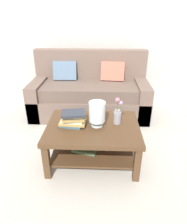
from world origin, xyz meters
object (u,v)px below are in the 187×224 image
Objects in this scene: coffee_table at (93,135)px; book_stack_main at (73,118)px; couch at (90,93)px; glass_hurricane_vase at (97,112)px; flower_pitcher at (118,114)px.

book_stack_main reaches higher than coffee_table.
couch is 6.77× the size of glass_hurricane_vase.
book_stack_main is at bearing 178.38° from coffee_table.
flower_pitcher reaches higher than coffee_table.
couch is at bearing 94.94° from coffee_table.
flower_pitcher reaches higher than book_stack_main.
coffee_table is 3.68× the size of glass_hurricane_vase.
glass_hurricane_vase is (0.05, 0.01, 0.30)m from coffee_table.
flower_pitcher is at bearing -72.29° from couch.
couch is at bearing 97.07° from glass_hurricane_vase.
couch reaches higher than book_stack_main.
coffee_table is (0.11, -1.31, -0.03)m from couch.
book_stack_main is at bearing -95.01° from couch.
book_stack_main is 0.29m from glass_hurricane_vase.
flower_pitcher is at bearing 13.96° from coffee_table.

